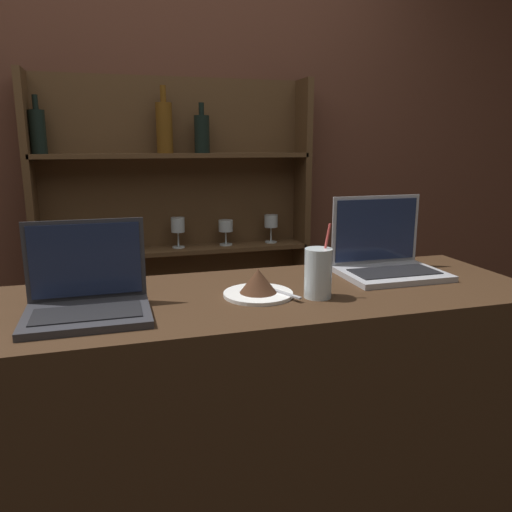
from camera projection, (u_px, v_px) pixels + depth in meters
The scene contains 7 objects.
bar_counter at pixel (187, 473), 1.45m from camera, with size 2.04×0.55×1.06m.
back_wall at pixel (144, 168), 2.36m from camera, with size 7.00×0.06×2.70m.
back_shelf at pixel (177, 257), 2.42m from camera, with size 1.27×0.18×1.76m.
laptop_near at pixel (87, 295), 1.21m from camera, with size 0.29×0.22×0.22m.
laptop_far at pixel (386, 257), 1.59m from camera, with size 0.31×0.23×0.24m.
cake_plate at pixel (258, 285), 1.36m from camera, with size 0.19×0.19×0.08m.
water_glass at pixel (318, 273), 1.34m from camera, with size 0.07×0.07×0.20m.
Camera 1 is at (-0.16, -1.01, 1.46)m, focal length 35.00 mm.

